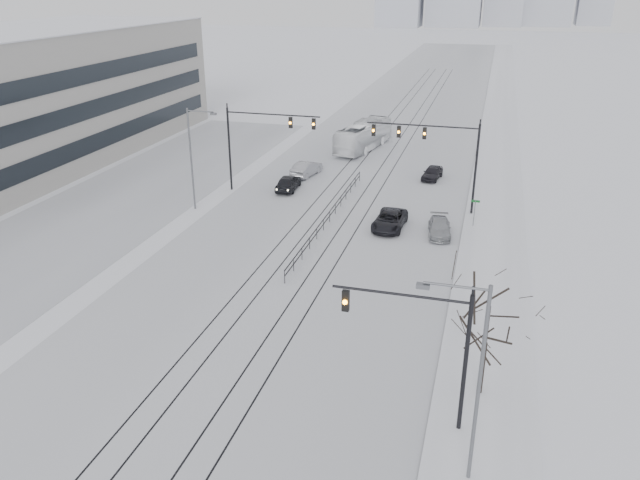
{
  "coord_description": "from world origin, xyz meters",
  "views": [
    {
      "loc": [
        12.43,
        -17.78,
        19.14
      ],
      "look_at": [
        2.3,
        18.66,
        3.2
      ],
      "focal_mm": 35.0,
      "sensor_mm": 36.0,
      "label": 1
    }
  ],
  "objects": [
    {
      "name": "street_light_east",
      "position": [
        12.7,
        3.0,
        5.21
      ],
      "size": [
        2.73,
        0.25,
        9.0
      ],
      "color": "#595B60",
      "rests_on": "ground"
    },
    {
      "name": "street_light_west",
      "position": [
        -12.2,
        30.0,
        5.21
      ],
      "size": [
        2.73,
        0.25,
        9.0
      ],
      "color": "#595B60",
      "rests_on": "ground"
    },
    {
      "name": "road",
      "position": [
        0.0,
        60.0,
        0.01
      ],
      "size": [
        22.0,
        260.0,
        0.02
      ],
      "primitive_type": "cube",
      "color": "silver",
      "rests_on": "ground"
    },
    {
      "name": "tram_rails",
      "position": [
        -0.0,
        40.0,
        0.02
      ],
      "size": [
        5.3,
        180.0,
        0.01
      ],
      "color": "black",
      "rests_on": "ground"
    },
    {
      "name": "parking_strip",
      "position": [
        -20.0,
        35.0,
        0.01
      ],
      "size": [
        14.0,
        60.0,
        0.03
      ],
      "primitive_type": "cube",
      "color": "silver",
      "rests_on": "ground"
    },
    {
      "name": "traffic_mast_nw",
      "position": [
        -8.52,
        36.0,
        5.57
      ],
      "size": [
        9.1,
        0.37,
        8.0
      ],
      "color": "black",
      "rests_on": "ground"
    },
    {
      "name": "traffic_mast_ne",
      "position": [
        8.15,
        34.99,
        5.76
      ],
      "size": [
        9.6,
        0.37,
        8.0
      ],
      "color": "black",
      "rests_on": "ground"
    },
    {
      "name": "ground",
      "position": [
        0.0,
        0.0,
        0.0
      ],
      "size": [
        500.0,
        500.0,
        0.0
      ],
      "primitive_type": "plane",
      "color": "silver",
      "rests_on": "ground"
    },
    {
      "name": "sedan_nb_front",
      "position": [
        5.13,
        29.94,
        0.7
      ],
      "size": [
        2.53,
        5.15,
        1.41
      ],
      "primitive_type": "imported",
      "rotation": [
        0.0,
        0.0,
        -0.04
      ],
      "color": "black",
      "rests_on": "ground"
    },
    {
      "name": "street_sign",
      "position": [
        11.8,
        32.0,
        1.61
      ],
      "size": [
        0.7,
        0.06,
        2.4
      ],
      "color": "#595B60",
      "rests_on": "ground"
    },
    {
      "name": "traffic_mast_near",
      "position": [
        10.79,
        6.0,
        4.56
      ],
      "size": [
        6.1,
        0.37,
        7.0
      ],
      "color": "black",
      "rests_on": "ground"
    },
    {
      "name": "sidewalk_east",
      "position": [
        13.5,
        60.0,
        0.08
      ],
      "size": [
        5.0,
        260.0,
        0.16
      ],
      "primitive_type": "cube",
      "color": "white",
      "rests_on": "ground"
    },
    {
      "name": "curb",
      "position": [
        11.05,
        60.0,
        0.06
      ],
      "size": [
        0.1,
        260.0,
        0.12
      ],
      "primitive_type": "cube",
      "color": "gray",
      "rests_on": "ground"
    },
    {
      "name": "sedan_nb_far",
      "position": [
        7.06,
        44.61,
        0.67
      ],
      "size": [
        2.16,
        4.14,
        1.34
      ],
      "primitive_type": "imported",
      "rotation": [
        0.0,
        0.0,
        -0.15
      ],
      "color": "black",
      "rests_on": "ground"
    },
    {
      "name": "sedan_nb_right",
      "position": [
        9.25,
        29.51,
        0.62
      ],
      "size": [
        2.27,
        4.48,
        1.25
      ],
      "primitive_type": "imported",
      "rotation": [
        0.0,
        0.0,
        0.12
      ],
      "color": "#979A9E",
      "rests_on": "ground"
    },
    {
      "name": "box_truck",
      "position": [
        -2.27,
        54.64,
        1.63
      ],
      "size": [
        4.99,
        11.99,
        3.25
      ],
      "primitive_type": "imported",
      "rotation": [
        0.0,
        0.0,
        2.94
      ],
      "color": "white",
      "rests_on": "ground"
    },
    {
      "name": "median_fence",
      "position": [
        0.0,
        30.0,
        0.53
      ],
      "size": [
        0.06,
        24.0,
        1.0
      ],
      "color": "black",
      "rests_on": "ground"
    },
    {
      "name": "bare_tree",
      "position": [
        13.2,
        9.0,
        4.49
      ],
      "size": [
        4.4,
        4.4,
        6.1
      ],
      "color": "black",
      "rests_on": "ground"
    },
    {
      "name": "sedan_sb_inner",
      "position": [
        -6.08,
        37.28,
        0.75
      ],
      "size": [
        2.0,
        4.51,
        1.51
      ],
      "primitive_type": "imported",
      "rotation": [
        0.0,
        0.0,
        3.19
      ],
      "color": "black",
      "rests_on": "ground"
    },
    {
      "name": "sedan_sb_outer",
      "position": [
        -5.74,
        42.39,
        0.76
      ],
      "size": [
        2.43,
        4.84,
        1.52
      ],
      "primitive_type": "imported",
      "rotation": [
        0.0,
        0.0,
        2.96
      ],
      "color": "#93949A",
      "rests_on": "ground"
    }
  ]
}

